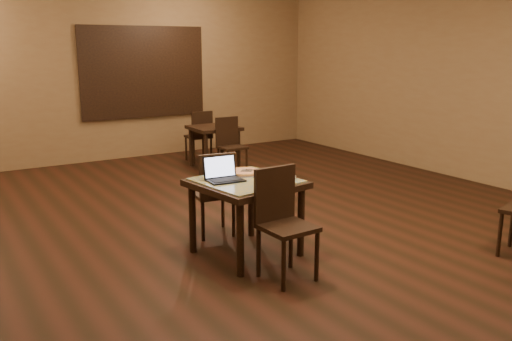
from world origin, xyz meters
TOP-DOWN VIEW (x-y plane):
  - ground at (0.00, 0.00)m, footprint 10.00×10.00m
  - wall_back at (0.00, 5.00)m, footprint 8.00×0.02m
  - wall_right at (4.00, 0.00)m, footprint 0.02×10.00m
  - mural at (0.50, 4.96)m, footprint 2.34×0.05m
  - tiled_table at (-0.47, -0.22)m, footprint 1.04×1.04m
  - chair_main_near at (-0.47, -0.84)m, footprint 0.45×0.45m
  - chair_main_far at (-0.48, 0.40)m, footprint 0.46×0.46m
  - laptop at (-0.67, -0.12)m, footprint 0.35×0.29m
  - plate at (-0.25, -0.40)m, footprint 0.27×0.27m
  - pizza_slice at (-0.25, -0.40)m, footprint 0.28×0.28m
  - pizza_pan at (-0.35, 0.02)m, footprint 0.40×0.40m
  - pizza_whole at (-0.35, 0.02)m, footprint 0.34×0.34m
  - spatula at (-0.33, -0.00)m, footprint 0.27×0.26m
  - napkin_roll at (-0.07, -0.36)m, footprint 0.08×0.18m
  - other_table_a at (1.11, 3.43)m, footprint 0.77×0.77m
  - other_table_a_chair_near at (1.11, 2.90)m, footprint 0.40×0.40m
  - other_table_a_chair_far at (1.11, 3.95)m, footprint 0.40×0.40m

SIDE VIEW (x-z plane):
  - ground at x=0.00m, z-range 0.00..0.00m
  - other_table_a_chair_near at x=1.11m, z-range 0.06..0.97m
  - other_table_a_chair_far at x=1.11m, z-range 0.06..0.97m
  - chair_main_far at x=-0.48m, z-range 0.06..0.99m
  - chair_main_near at x=-0.47m, z-range 0.06..1.05m
  - other_table_a at x=1.11m, z-range 0.23..0.93m
  - tiled_table at x=-0.47m, z-range 0.28..1.04m
  - pizza_pan at x=-0.35m, z-range 0.76..0.77m
  - plate at x=-0.25m, z-range 0.76..0.78m
  - pizza_whole at x=-0.35m, z-range 0.77..0.79m
  - napkin_roll at x=-0.07m, z-range 0.76..0.80m
  - pizza_slice at x=-0.25m, z-range 0.77..0.80m
  - spatula at x=-0.33m, z-range 0.78..0.80m
  - laptop at x=-0.67m, z-range 0.71..0.94m
  - wall_back at x=0.00m, z-range 0.00..3.00m
  - wall_right at x=4.00m, z-range 0.00..3.00m
  - mural at x=0.50m, z-range 0.73..2.37m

